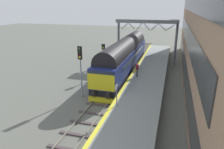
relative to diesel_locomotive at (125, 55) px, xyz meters
name	(u,v)px	position (x,y,z in m)	size (l,w,h in m)	color
ground_plane	(113,87)	(0.00, -5.52, -2.49)	(140.00, 140.00, 0.00)	#5D5F57
track_main	(113,86)	(0.00, -5.52, -2.43)	(2.50, 60.00, 0.15)	gray
station_platform	(145,86)	(3.60, -5.52, -1.99)	(4.00, 44.00, 1.01)	gray
station_building	(215,37)	(10.60, -0.78, 2.92)	(5.98, 40.71, 10.81)	#A07C60
diesel_locomotive	(125,55)	(0.00, 0.00, 0.00)	(2.74, 19.83, 4.68)	black
signal_post_near	(81,65)	(-2.26, -9.10, 0.88)	(0.44, 0.22, 5.19)	gray
signal_post_mid	(104,56)	(-2.26, -2.18, 0.16)	(0.44, 0.22, 4.22)	gray
platform_number_sign	(117,92)	(2.09, -11.86, -0.28)	(0.10, 0.44, 1.79)	slate
waiting_passenger	(137,68)	(2.44, -4.12, -0.50)	(0.42, 0.49, 1.64)	#263732
overhead_footbridge	(147,25)	(2.05, 5.82, 3.54)	(9.30, 2.00, 6.78)	slate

